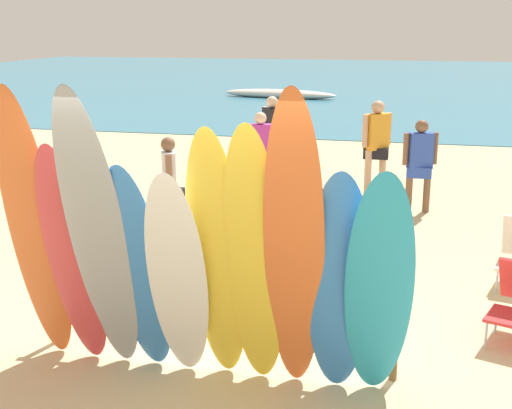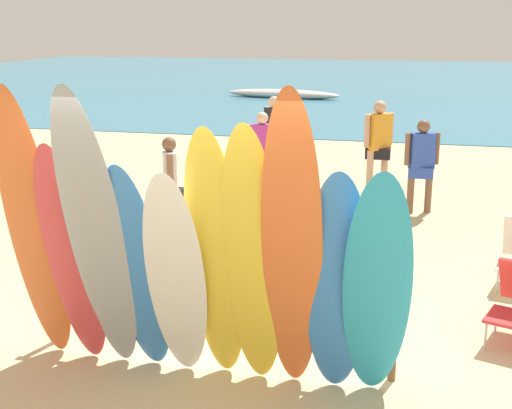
{
  "view_description": "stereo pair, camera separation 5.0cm",
  "coord_description": "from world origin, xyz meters",
  "px_view_note": "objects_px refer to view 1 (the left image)",
  "views": [
    {
      "loc": [
        1.66,
        -5.5,
        3.02
      ],
      "look_at": [
        0.0,
        1.64,
        1.06
      ],
      "focal_mm": 47.83,
      "sensor_mm": 36.0,
      "label": 1
    },
    {
      "loc": [
        1.71,
        -5.48,
        3.02
      ],
      "look_at": [
        0.0,
        1.64,
        1.06
      ],
      "focal_mm": 47.83,
      "sensor_mm": 36.0,
      "label": 2
    }
  ],
  "objects_px": {
    "surfboard_red_1": "(73,258)",
    "surfboard_orange_7": "(294,250)",
    "surfboard_blue_8": "(339,286)",
    "beachgoer_midbeach": "(169,181)",
    "surfboard_yellow_6": "(255,261)",
    "surfboard_blue_3": "(139,272)",
    "surfboard_grey_2": "(99,238)",
    "surfboard_rack": "(215,308)",
    "surfboard_white_4": "(177,279)",
    "surfboard_teal_9": "(379,289)",
    "beachgoer_near_rack": "(272,133)",
    "distant_boat": "(279,94)",
    "beachgoer_strolling": "(376,141)",
    "surfboard_orange_0": "(35,230)",
    "beachgoer_by_water": "(260,150)",
    "surfboard_yellow_5": "(218,259)",
    "beachgoer_photographing": "(420,160)"
  },
  "relations": [
    {
      "from": "surfboard_orange_0",
      "to": "beachgoer_near_rack",
      "type": "distance_m",
      "value": 7.8
    },
    {
      "from": "surfboard_red_1",
      "to": "beachgoer_midbeach",
      "type": "distance_m",
      "value": 3.86
    },
    {
      "from": "surfboard_grey_2",
      "to": "beachgoer_strolling",
      "type": "xyz_separation_m",
      "value": [
        1.84,
        7.34,
        -0.33
      ]
    },
    {
      "from": "surfboard_yellow_5",
      "to": "surfboard_orange_7",
      "type": "xyz_separation_m",
      "value": [
        0.65,
        -0.1,
        0.16
      ]
    },
    {
      "from": "surfboard_rack",
      "to": "surfboard_blue_8",
      "type": "relative_size",
      "value": 1.66
    },
    {
      "from": "surfboard_orange_7",
      "to": "surfboard_teal_9",
      "type": "bearing_deg",
      "value": 2.1
    },
    {
      "from": "surfboard_orange_7",
      "to": "surfboard_rack",
      "type": "bearing_deg",
      "value": 143.45
    },
    {
      "from": "surfboard_grey_2",
      "to": "distant_boat",
      "type": "bearing_deg",
      "value": 98.56
    },
    {
      "from": "beachgoer_near_rack",
      "to": "surfboard_red_1",
      "type": "bearing_deg",
      "value": 137.34
    },
    {
      "from": "beachgoer_strolling",
      "to": "beachgoer_midbeach",
      "type": "bearing_deg",
      "value": 7.56
    },
    {
      "from": "surfboard_teal_9",
      "to": "beachgoer_by_water",
      "type": "height_order",
      "value": "surfboard_teal_9"
    },
    {
      "from": "surfboard_white_4",
      "to": "surfboard_teal_9",
      "type": "bearing_deg",
      "value": -2.17
    },
    {
      "from": "surfboard_red_1",
      "to": "surfboard_yellow_5",
      "type": "height_order",
      "value": "surfboard_yellow_5"
    },
    {
      "from": "surfboard_white_4",
      "to": "beachgoer_strolling",
      "type": "height_order",
      "value": "surfboard_white_4"
    },
    {
      "from": "surfboard_grey_2",
      "to": "beachgoer_midbeach",
      "type": "relative_size",
      "value": 1.83
    },
    {
      "from": "surfboard_yellow_6",
      "to": "beachgoer_near_rack",
      "type": "distance_m",
      "value": 7.95
    },
    {
      "from": "surfboard_grey_2",
      "to": "surfboard_blue_8",
      "type": "bearing_deg",
      "value": 6.45
    },
    {
      "from": "surfboard_white_4",
      "to": "beachgoer_midbeach",
      "type": "relative_size",
      "value": 1.36
    },
    {
      "from": "beachgoer_midbeach",
      "to": "surfboard_red_1",
      "type": "bearing_deg",
      "value": 166.74
    },
    {
      "from": "surfboard_blue_3",
      "to": "beachgoer_by_water",
      "type": "bearing_deg",
      "value": 96.76
    },
    {
      "from": "beachgoer_by_water",
      "to": "beachgoer_near_rack",
      "type": "bearing_deg",
      "value": 78.32
    },
    {
      "from": "surfboard_yellow_6",
      "to": "beachgoer_strolling",
      "type": "xyz_separation_m",
      "value": [
        0.54,
        7.22,
        -0.19
      ]
    },
    {
      "from": "surfboard_yellow_6",
      "to": "distant_boat",
      "type": "relative_size",
      "value": 0.49
    },
    {
      "from": "beachgoer_midbeach",
      "to": "surfboard_grey_2",
      "type": "bearing_deg",
      "value": 171.04
    },
    {
      "from": "beachgoer_strolling",
      "to": "beachgoer_photographing",
      "type": "bearing_deg",
      "value": 80.38
    },
    {
      "from": "beachgoer_midbeach",
      "to": "distant_boat",
      "type": "height_order",
      "value": "beachgoer_midbeach"
    },
    {
      "from": "surfboard_blue_3",
      "to": "surfboard_grey_2",
      "type": "bearing_deg",
      "value": -156.07
    },
    {
      "from": "surfboard_rack",
      "to": "surfboard_white_4",
      "type": "distance_m",
      "value": 0.7
    },
    {
      "from": "surfboard_orange_0",
      "to": "beachgoer_by_water",
      "type": "relative_size",
      "value": 1.7
    },
    {
      "from": "beachgoer_near_rack",
      "to": "beachgoer_by_water",
      "type": "distance_m",
      "value": 1.45
    },
    {
      "from": "surfboard_white_4",
      "to": "beachgoer_near_rack",
      "type": "height_order",
      "value": "surfboard_white_4"
    },
    {
      "from": "surfboard_red_1",
      "to": "surfboard_yellow_6",
      "type": "height_order",
      "value": "surfboard_yellow_6"
    },
    {
      "from": "beachgoer_by_water",
      "to": "surfboard_rack",
      "type": "bearing_deg",
      "value": -96.81
    },
    {
      "from": "surfboard_yellow_6",
      "to": "beachgoer_midbeach",
      "type": "relative_size",
      "value": 1.61
    },
    {
      "from": "surfboard_red_1",
      "to": "surfboard_blue_3",
      "type": "relative_size",
      "value": 1.05
    },
    {
      "from": "surfboard_yellow_6",
      "to": "surfboard_grey_2",
      "type": "bearing_deg",
      "value": -173.33
    },
    {
      "from": "beachgoer_strolling",
      "to": "beachgoer_near_rack",
      "type": "distance_m",
      "value": 2.12
    },
    {
      "from": "surfboard_red_1",
      "to": "surfboard_white_4",
      "type": "xyz_separation_m",
      "value": [
        0.97,
        -0.05,
        -0.08
      ]
    },
    {
      "from": "surfboard_rack",
      "to": "distant_boat",
      "type": "xyz_separation_m",
      "value": [
        -3.82,
        22.28,
        -0.34
      ]
    },
    {
      "from": "surfboard_blue_8",
      "to": "beachgoer_midbeach",
      "type": "xyz_separation_m",
      "value": [
        -2.82,
        3.77,
        -0.14
      ]
    },
    {
      "from": "beachgoer_midbeach",
      "to": "distant_boat",
      "type": "distance_m",
      "value": 19.05
    },
    {
      "from": "beachgoer_strolling",
      "to": "surfboard_teal_9",
      "type": "bearing_deg",
      "value": 49.63
    },
    {
      "from": "surfboard_grey_2",
      "to": "surfboard_teal_9",
      "type": "relative_size",
      "value": 1.29
    },
    {
      "from": "surfboard_grey_2",
      "to": "beachgoer_midbeach",
      "type": "distance_m",
      "value": 4.08
    },
    {
      "from": "surfboard_orange_7",
      "to": "beachgoer_photographing",
      "type": "height_order",
      "value": "surfboard_orange_7"
    },
    {
      "from": "surfboard_teal_9",
      "to": "beachgoer_near_rack",
      "type": "relative_size",
      "value": 1.27
    },
    {
      "from": "surfboard_red_1",
      "to": "surfboard_orange_7",
      "type": "relative_size",
      "value": 0.8
    },
    {
      "from": "surfboard_red_1",
      "to": "beachgoer_photographing",
      "type": "bearing_deg",
      "value": 69.4
    },
    {
      "from": "surfboard_rack",
      "to": "surfboard_orange_0",
      "type": "height_order",
      "value": "surfboard_orange_0"
    },
    {
      "from": "surfboard_orange_0",
      "to": "surfboard_rack",
      "type": "bearing_deg",
      "value": 16.8
    }
  ]
}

